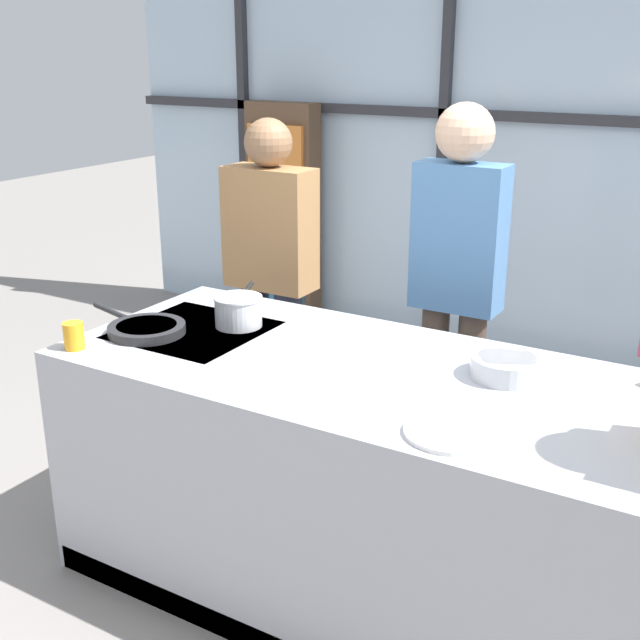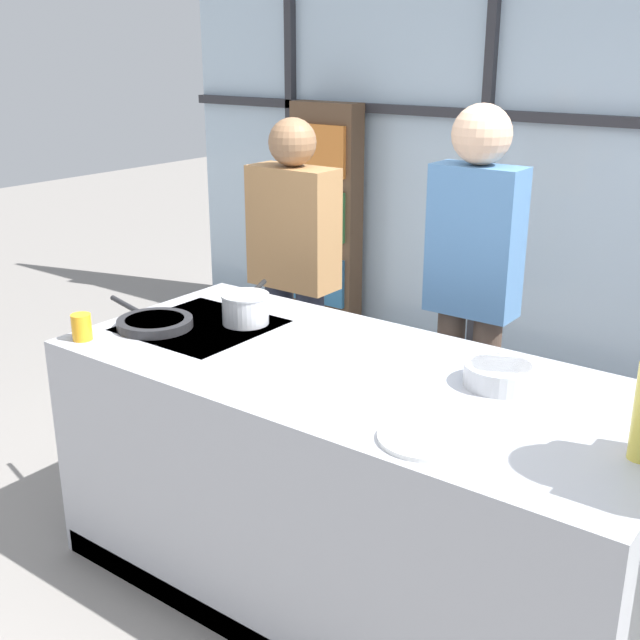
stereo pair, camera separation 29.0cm
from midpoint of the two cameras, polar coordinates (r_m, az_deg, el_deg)
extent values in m
plane|color=gray|center=(3.20, 4.91, -18.60)|extent=(18.00, 18.00, 0.00)
cube|color=silver|center=(4.97, 21.80, 11.39)|extent=(6.40, 0.04, 2.80)
cube|color=#2D2D33|center=(4.91, 21.84, 12.96)|extent=(6.40, 0.06, 0.06)
cube|color=#2D2D33|center=(5.96, -0.65, 13.79)|extent=(0.06, 0.06, 2.80)
cube|color=#2D2D33|center=(5.18, 13.32, 12.48)|extent=(0.06, 0.06, 2.80)
cube|color=brown|center=(5.70, 1.92, 7.32)|extent=(0.52, 0.16, 1.58)
cube|color=teal|center=(5.74, 1.33, 2.85)|extent=(0.44, 0.03, 0.35)
cube|color=#3D8447|center=(5.62, 1.37, 7.48)|extent=(0.44, 0.03, 0.35)
cube|color=orange|center=(5.55, 1.40, 11.95)|extent=(0.44, 0.03, 0.35)
cube|color=#A8AAB2|center=(2.95, 5.16, -11.62)|extent=(2.14, 0.96, 0.90)
cube|color=black|center=(3.16, -5.88, -0.53)|extent=(0.52, 0.52, 0.01)
cylinder|color=#38383D|center=(3.15, -9.09, -0.64)|extent=(0.13, 0.13, 0.01)
cylinder|color=#38383D|center=(2.99, -5.73, -1.62)|extent=(0.13, 0.13, 0.01)
cylinder|color=#38383D|center=(3.32, -6.03, 0.52)|extent=(0.13, 0.13, 0.01)
cylinder|color=#38383D|center=(3.17, -2.69, -0.34)|extent=(0.13, 0.13, 0.01)
cylinder|color=#232838|center=(4.05, 1.35, -3.35)|extent=(0.14, 0.14, 0.81)
cylinder|color=#232838|center=(4.16, -0.88, -2.72)|extent=(0.14, 0.14, 0.81)
cube|color=#A37547|center=(3.89, 0.23, 6.56)|extent=(0.44, 0.20, 0.59)
sphere|color=#8C6647|center=(3.83, 0.24, 12.52)|extent=(0.23, 0.23, 0.23)
cylinder|color=#47382D|center=(3.62, 13.72, -6.30)|extent=(0.12, 0.12, 0.87)
cylinder|color=#47382D|center=(3.68, 11.29, -5.67)|extent=(0.12, 0.12, 0.87)
cube|color=#4C7AAD|center=(3.41, 13.39, 5.44)|extent=(0.38, 0.17, 0.62)
sphere|color=#D8AD8C|center=(3.34, 13.96, 12.68)|extent=(0.24, 0.24, 0.24)
cylinder|color=#232326|center=(3.15, -9.11, -0.27)|extent=(0.29, 0.29, 0.04)
cylinder|color=#B26B2D|center=(3.14, -9.12, -0.03)|extent=(0.23, 0.23, 0.01)
cylinder|color=#232326|center=(3.37, -11.34, 1.05)|extent=(0.23, 0.08, 0.02)
cylinder|color=silver|center=(3.15, -2.71, 0.76)|extent=(0.18, 0.18, 0.12)
cylinder|color=silver|center=(3.13, -2.73, 1.74)|extent=(0.19, 0.19, 0.01)
cylinder|color=black|center=(3.29, -1.90, 2.32)|extent=(0.08, 0.16, 0.02)
cylinder|color=white|center=(2.29, 11.14, -8.31)|extent=(0.27, 0.27, 0.01)
cylinder|color=silver|center=(2.69, 15.77, -3.80)|extent=(0.24, 0.24, 0.07)
cylinder|color=#4C4C51|center=(2.68, 15.83, -3.21)|extent=(0.20, 0.20, 0.01)
cylinder|color=orange|center=(3.06, -14.04, -0.54)|extent=(0.07, 0.07, 0.10)
camera|label=1|loc=(0.14, -87.14, 0.99)|focal=45.00mm
camera|label=2|loc=(0.14, 92.86, -0.99)|focal=45.00mm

